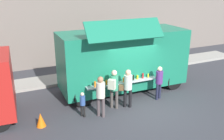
# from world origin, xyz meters

# --- Properties ---
(ground_plane) EXTENTS (60.00, 60.00, 0.00)m
(ground_plane) POSITION_xyz_m (0.00, 0.00, 0.00)
(ground_plane) COLOR #38383D
(curb_strip) EXTENTS (28.00, 1.60, 0.15)m
(curb_strip) POSITION_xyz_m (-3.95, 4.89, 0.07)
(curb_strip) COLOR #9E998E
(curb_strip) RESTS_ON ground
(food_truck_main) EXTENTS (6.30, 3.00, 3.75)m
(food_truck_main) POSITION_xyz_m (0.06, 2.27, 1.65)
(food_truck_main) COLOR #1A7655
(food_truck_main) RESTS_ON ground
(traffic_cone_orange) EXTENTS (0.36, 0.36, 0.55)m
(traffic_cone_orange) POSITION_xyz_m (-4.39, 0.47, 0.28)
(traffic_cone_orange) COLOR orange
(traffic_cone_orange) RESTS_ON ground
(trash_bin) EXTENTS (0.60, 0.60, 0.97)m
(trash_bin) POSITION_xyz_m (4.41, 4.59, 0.49)
(trash_bin) COLOR #306138
(trash_bin) RESTS_ON ground
(customer_front_ordering) EXTENTS (0.54, 0.45, 1.74)m
(customer_front_ordering) POSITION_xyz_m (-0.66, 0.50, 1.03)
(customer_front_ordering) COLOR black
(customer_front_ordering) RESTS_ON ground
(customer_mid_with_backpack) EXTENTS (0.54, 0.54, 1.75)m
(customer_mid_with_backpack) POSITION_xyz_m (-1.25, 0.62, 1.07)
(customer_mid_with_backpack) COLOR #4B4440
(customer_mid_with_backpack) RESTS_ON ground
(customer_rear_waiting) EXTENTS (0.35, 0.35, 1.74)m
(customer_rear_waiting) POSITION_xyz_m (-2.02, 0.22, 1.04)
(customer_rear_waiting) COLOR #4F4344
(customer_rear_waiting) RESTS_ON ground
(customer_extra_browsing) EXTENTS (0.33, 0.33, 1.61)m
(customer_extra_browsing) POSITION_xyz_m (1.05, 0.60, 0.96)
(customer_extra_browsing) COLOR #1F2139
(customer_extra_browsing) RESTS_ON ground
(child_near_queue) EXTENTS (0.22, 0.22, 1.08)m
(child_near_queue) POSITION_xyz_m (-2.70, 0.50, 0.64)
(child_near_queue) COLOR black
(child_near_queue) RESTS_ON ground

